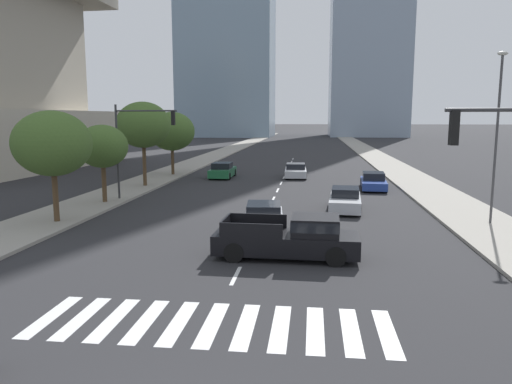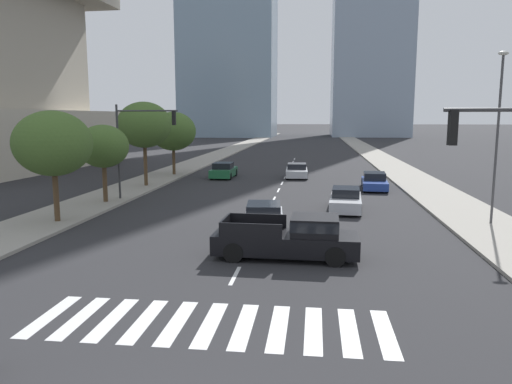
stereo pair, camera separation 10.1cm
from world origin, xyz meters
TOP-DOWN VIEW (x-y plane):
  - sidewalk_east at (11.18, 30.00)m, footprint 4.00×260.00m
  - sidewalk_west at (-11.18, 30.00)m, footprint 4.00×260.00m
  - crosswalk_near at (0.00, 5.80)m, footprint 9.45×2.88m
  - lane_divider_center at (0.00, 33.80)m, footprint 0.14×50.00m
  - pickup_truck at (1.87, 12.15)m, footprint 5.60×2.10m
  - sedan_silver_0 at (4.49, 22.36)m, footprint 2.07×4.64m
  - sedan_silver_1 at (1.05, 37.85)m, footprint 2.06×4.42m
  - sedan_blue_2 at (7.18, 31.27)m, footprint 2.09×4.78m
  - sedan_green_3 at (-5.50, 36.88)m, footprint 1.91×4.36m
  - sedan_silver_4 at (0.31, 16.24)m, footprint 2.18×4.76m
  - traffic_signal_far at (-8.53, 24.04)m, footprint 4.31×0.28m
  - street_lamp_east at (11.48, 18.97)m, footprint 0.50×0.24m
  - street_tree_nearest at (-10.38, 16.88)m, footprint 3.85×3.85m
  - street_tree_second at (-10.38, 22.70)m, footprint 3.13×3.13m
  - street_tree_third at (-10.38, 30.15)m, footprint 4.13×4.13m
  - street_tree_fourth at (-10.38, 37.79)m, footprint 4.20×4.20m

SIDE VIEW (x-z plane):
  - lane_divider_center at x=0.00m, z-range 0.00..0.01m
  - crosswalk_near at x=0.00m, z-range 0.00..0.01m
  - sidewalk_east at x=11.18m, z-range 0.00..0.15m
  - sidewalk_west at x=-11.18m, z-range 0.00..0.15m
  - sedan_blue_2 at x=7.18m, z-range -0.05..1.21m
  - sedan_silver_1 at x=1.05m, z-range -0.05..1.22m
  - sedan_silver_0 at x=4.49m, z-range -0.05..1.26m
  - sedan_silver_4 at x=0.31m, z-range -0.05..1.31m
  - sedan_green_3 at x=-5.50m, z-range -0.06..1.32m
  - pickup_truck at x=1.87m, z-range -0.02..1.65m
  - street_tree_second at x=-10.38m, z-range 1.21..6.02m
  - street_tree_nearest at x=-10.38m, z-range 1.30..6.89m
  - street_tree_fourth at x=-10.38m, z-range 1.24..7.01m
  - traffic_signal_far at x=-8.53m, z-range 1.25..7.31m
  - street_tree_third at x=-10.38m, z-range 1.60..8.04m
  - street_lamp_east at x=11.48m, z-range 0.76..9.12m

